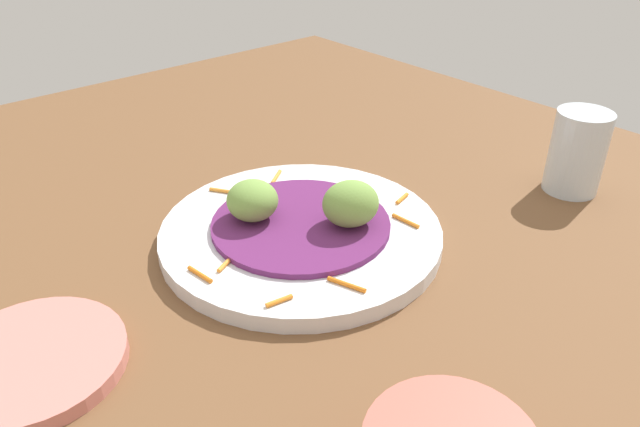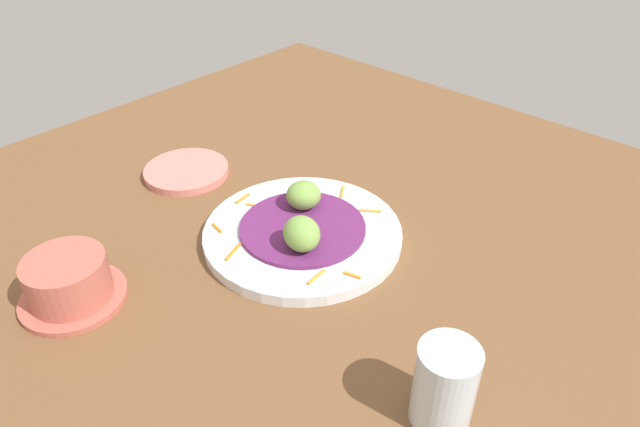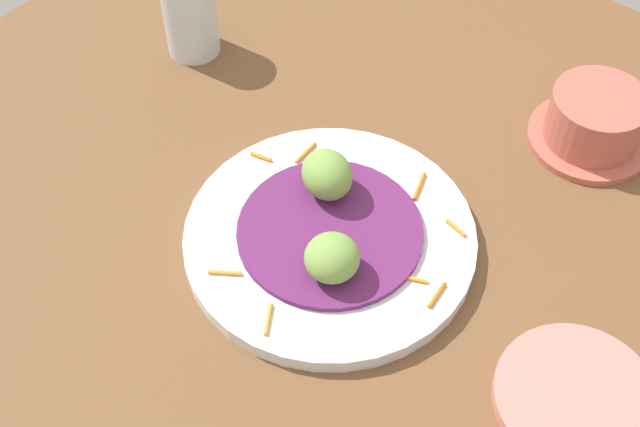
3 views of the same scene
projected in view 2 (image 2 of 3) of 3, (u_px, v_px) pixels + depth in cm
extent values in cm
cube|color=brown|center=(307.00, 223.00, 85.52)|extent=(110.00, 110.00, 2.00)
cylinder|color=silver|center=(303.00, 234.00, 80.28)|extent=(27.59, 27.59, 1.63)
cylinder|color=#60235B|center=(303.00, 227.00, 79.64)|extent=(17.50, 17.50, 0.60)
cylinder|color=orange|center=(253.00, 205.00, 84.36)|extent=(2.03, 1.25, 0.40)
cylinder|color=orange|center=(316.00, 277.00, 71.36)|extent=(0.63, 3.23, 0.40)
cylinder|color=orange|center=(217.00, 228.00, 79.72)|extent=(2.40, 0.79, 0.40)
cylinder|color=orange|center=(243.00, 198.00, 85.80)|extent=(0.79, 3.04, 0.40)
cylinder|color=orange|center=(352.00, 275.00, 71.65)|extent=(2.30, 0.98, 0.40)
cylinder|color=orange|center=(371.00, 211.00, 83.16)|extent=(2.68, 2.10, 0.40)
cylinder|color=orange|center=(342.00, 191.00, 87.32)|extent=(2.04, 2.82, 0.40)
cylinder|color=orange|center=(235.00, 253.00, 75.15)|extent=(1.56, 3.51, 0.40)
ellipsoid|color=#759E47|center=(303.00, 195.00, 82.28)|extent=(6.37, 6.41, 3.93)
ellipsoid|color=#759E47|center=(302.00, 234.00, 74.23)|extent=(6.94, 6.57, 4.51)
cylinder|color=tan|center=(187.00, 171.00, 94.54)|extent=(13.74, 13.74, 1.25)
cylinder|color=#B75B4C|center=(74.00, 297.00, 70.44)|extent=(12.75, 12.75, 0.80)
cylinder|color=#B75B4C|center=(67.00, 278.00, 68.66)|extent=(9.75, 9.75, 5.40)
cylinder|color=silver|center=(444.00, 386.00, 54.45)|extent=(6.03, 6.03, 9.32)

